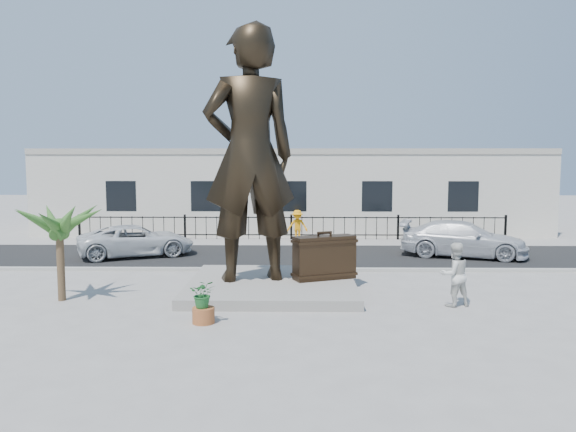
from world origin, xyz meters
The scene contains 16 objects.
ground centered at (0.00, 0.00, 0.00)m, with size 100.00×100.00×0.00m, color #9E9991.
street centered at (0.00, 8.00, 0.01)m, with size 40.00×7.00×0.01m, color black.
curb centered at (0.00, 4.50, 0.06)m, with size 40.00×0.25×0.12m, color #A5A399.
far_sidewalk centered at (0.00, 12.00, 0.01)m, with size 40.00×2.50×0.02m, color #9E9991.
plinth centered at (-0.50, 1.50, 0.15)m, with size 5.20×5.20×0.30m, color gray.
fence centered at (0.00, 12.80, 0.60)m, with size 22.00×0.10×1.20m, color black.
building centered at (0.00, 17.00, 2.20)m, with size 28.00×7.00×4.40m, color silver.
statue centered at (-1.20, 1.65, 4.26)m, with size 2.89×1.90×7.92m, color black.
suitcase centered at (1.16, 1.76, 0.99)m, with size 1.97×0.63×1.38m, color black.
tourist centered at (4.70, -0.41, 0.90)m, with size 0.88×0.68×1.80m, color silver.
car_white centered at (-6.56, 7.65, 0.68)m, with size 2.21×4.80×1.33m, color silver.
car_silver centered at (7.35, 7.74, 0.76)m, with size 2.11×5.20×1.51m, color silver.
worker centered at (0.32, 12.00, 0.81)m, with size 1.02×0.59×1.58m, color #FF9F0D.
palm_tree centered at (-6.59, 0.06, 0.00)m, with size 1.80×1.80×3.20m, color #2E5920, non-canonical shape.
planter centered at (-2.06, -2.18, 0.20)m, with size 0.56×0.56×0.40m, color #9C5329.
shrub centered at (-2.06, -2.18, 0.76)m, with size 0.64×0.55×0.71m, color #1E5E26.
Camera 1 is at (0.27, -15.92, 4.08)m, focal length 35.00 mm.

